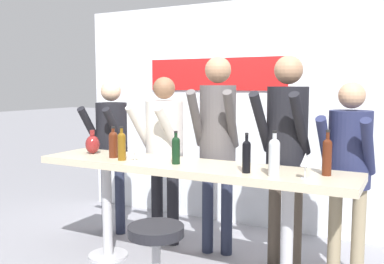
# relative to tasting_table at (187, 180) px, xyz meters

# --- Properties ---
(back_wall) EXTENTS (4.27, 0.12, 2.49)m
(back_wall) POSITION_rel_tasting_table_xyz_m (-0.00, 1.49, 0.45)
(back_wall) COLOR silver
(back_wall) RESTS_ON ground_plane
(tasting_table) EXTENTS (2.67, 0.56, 0.94)m
(tasting_table) POSITION_rel_tasting_table_xyz_m (0.00, 0.00, 0.00)
(tasting_table) COLOR beige
(tasting_table) RESTS_ON ground_plane
(bar_stool) EXTENTS (0.40, 0.40, 0.62)m
(bar_stool) POSITION_rel_tasting_table_xyz_m (0.10, -0.63, -0.39)
(bar_stool) COLOR #B2B2B7
(bar_stool) RESTS_ON ground_plane
(person_far_left) EXTENTS (0.40, 0.51, 1.62)m
(person_far_left) POSITION_rel_tasting_table_xyz_m (-1.19, 0.54, 0.21)
(person_far_left) COLOR #23283D
(person_far_left) RESTS_ON ground_plane
(person_left) EXTENTS (0.48, 0.57, 1.65)m
(person_left) POSITION_rel_tasting_table_xyz_m (-0.56, 0.55, 0.22)
(person_left) COLOR black
(person_left) RESTS_ON ground_plane
(person_center_left) EXTENTS (0.46, 0.59, 1.83)m
(person_center_left) POSITION_rel_tasting_table_xyz_m (0.03, 0.53, 0.35)
(person_center_left) COLOR #23283D
(person_center_left) RESTS_ON ground_plane
(person_center) EXTENTS (0.43, 0.57, 1.81)m
(person_center) POSITION_rel_tasting_table_xyz_m (0.67, 0.50, 0.34)
(person_center) COLOR #473D33
(person_center) RESTS_ON ground_plane
(person_center_right) EXTENTS (0.42, 0.52, 1.60)m
(person_center_right) POSITION_rel_tasting_table_xyz_m (1.17, 0.53, 0.19)
(person_center_right) COLOR gray
(person_center_right) RESTS_ON ground_plane
(wine_bottle_0) EXTENTS (0.07, 0.07, 0.32)m
(wine_bottle_0) POSITION_rel_tasting_table_xyz_m (1.08, 0.06, 0.28)
(wine_bottle_0) COLOR #4C1E0F
(wine_bottle_0) RESTS_ON tasting_table
(wine_bottle_1) EXTENTS (0.07, 0.07, 0.27)m
(wine_bottle_1) POSITION_rel_tasting_table_xyz_m (-0.08, -0.05, 0.26)
(wine_bottle_1) COLOR black
(wine_bottle_1) RESTS_ON tasting_table
(wine_bottle_2) EXTENTS (0.08, 0.08, 0.27)m
(wine_bottle_2) POSITION_rel_tasting_table_xyz_m (-0.71, -0.04, 0.27)
(wine_bottle_2) COLOR #4C1E0F
(wine_bottle_2) RESTS_ON tasting_table
(wine_bottle_3) EXTENTS (0.06, 0.06, 0.29)m
(wine_bottle_3) POSITION_rel_tasting_table_xyz_m (0.55, -0.11, 0.27)
(wine_bottle_3) COLOR black
(wine_bottle_3) RESTS_ON tasting_table
(wine_bottle_4) EXTENTS (0.08, 0.08, 0.32)m
(wine_bottle_4) POSITION_rel_tasting_table_xyz_m (0.76, -0.13, 0.29)
(wine_bottle_4) COLOR #B7BCC1
(wine_bottle_4) RESTS_ON tasting_table
(wine_bottle_5) EXTENTS (0.07, 0.07, 0.29)m
(wine_bottle_5) POSITION_rel_tasting_table_xyz_m (-0.56, -0.12, 0.27)
(wine_bottle_5) COLOR brown
(wine_bottle_5) RESTS_ON tasting_table
(wine_glass_0) EXTENTS (0.07, 0.07, 0.18)m
(wine_glass_0) POSITION_rel_tasting_table_xyz_m (0.97, -0.12, 0.26)
(wine_glass_0) COLOR silver
(wine_glass_0) RESTS_ON tasting_table
(wine_glass_1) EXTENTS (0.07, 0.07, 0.18)m
(wine_glass_1) POSITION_rel_tasting_table_xyz_m (-0.44, -0.12, 0.26)
(wine_glass_1) COLOR silver
(wine_glass_1) RESTS_ON tasting_table
(decorative_vase) EXTENTS (0.13, 0.13, 0.22)m
(decorative_vase) POSITION_rel_tasting_table_xyz_m (-1.02, 0.05, 0.23)
(decorative_vase) COLOR maroon
(decorative_vase) RESTS_ON tasting_table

